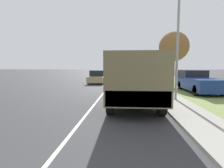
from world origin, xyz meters
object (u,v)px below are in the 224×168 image
Objects in this scene: car_third_ahead at (125,72)px; military_truck at (133,77)px; car_second_ahead at (123,73)px; car_nearest_ahead at (97,77)px; pickup_truck at (198,82)px; lamp_post at (174,28)px.

military_truck is at bearing -89.37° from car_third_ahead.
military_truck is 1.69× the size of car_second_ahead.
car_nearest_ahead is 15.14m from car_second_ahead.
military_truck reaches higher than car_second_ahead.
military_truck is 7.58m from pickup_truck.
lamp_post is at bearing -127.18° from pickup_truck.
pickup_truck is 0.74× the size of lamp_post.
lamp_post reaches higher than car_third_ahead.
car_nearest_ahead is 0.80× the size of pickup_truck.
military_truck is 12.87m from car_nearest_ahead.
car_second_ahead is (3.18, 14.81, 0.00)m from car_nearest_ahead.
pickup_truck is 6.30m from lamp_post.
car_nearest_ahead is 1.00× the size of car_second_ahead.
military_truck is at bearing -72.28° from car_nearest_ahead.
pickup_truck reaches higher than car_nearest_ahead.
car_third_ahead is 0.61× the size of lamp_post.
car_third_ahead is 34.06m from pickup_truck.
car_nearest_ahead is 0.59× the size of lamp_post.
car_nearest_ahead is (-3.91, 12.24, -0.81)m from military_truck.
military_truck is at bearing -137.49° from pickup_truck.
military_truck is 1.64× the size of car_third_ahead.
lamp_post reaches higher than car_second_ahead.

